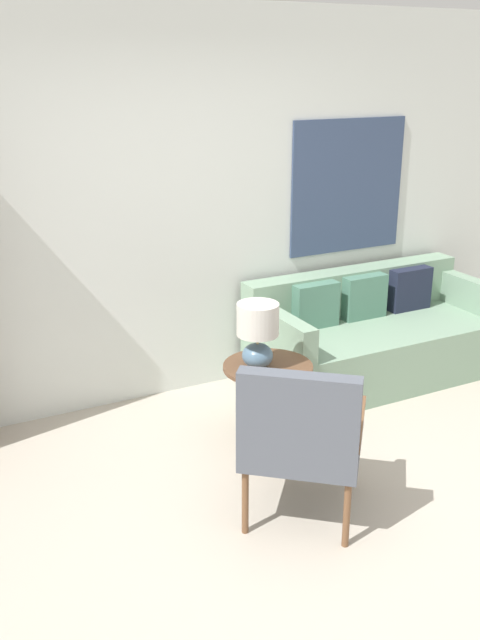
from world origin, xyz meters
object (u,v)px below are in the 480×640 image
object	(u,v)px
couch	(372,337)
side_table	(268,373)
table_lamp	(258,330)
armchair	(302,432)

from	to	relation	value
couch	side_table	world-z (taller)	couch
table_lamp	side_table	bearing A→B (deg)	-4.24
couch	table_lamp	world-z (taller)	table_lamp
couch	table_lamp	size ratio (longest dim) A/B	4.63
armchair	couch	world-z (taller)	armchair
armchair	side_table	world-z (taller)	armchair
couch	side_table	distance (m)	1.39
armchair	side_table	bearing A→B (deg)	72.21
table_lamp	armchair	bearing A→B (deg)	-102.93
couch	side_table	size ratio (longest dim) A/B	3.40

